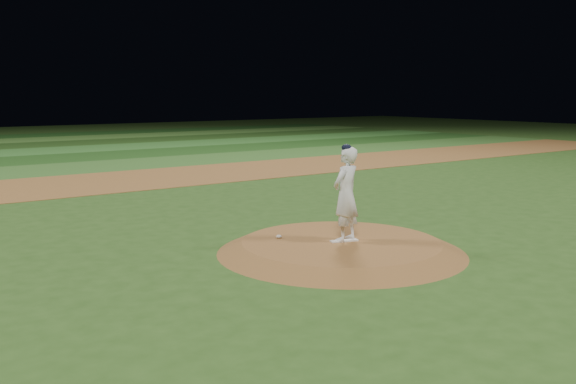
{
  "coord_description": "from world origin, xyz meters",
  "views": [
    {
      "loc": [
        -9.1,
        -10.5,
        3.5
      ],
      "look_at": [
        0.0,
        2.0,
        1.1
      ],
      "focal_mm": 40.0,
      "sensor_mm": 36.0,
      "label": 1
    }
  ],
  "objects_px": {
    "rosin_bag": "(279,236)",
    "pitcher_on_mound": "(346,194)",
    "pitchers_mound": "(341,247)",
    "pitching_rubber": "(344,241)"
  },
  "relations": [
    {
      "from": "rosin_bag",
      "to": "pitcher_on_mound",
      "type": "distance_m",
      "value": 1.81
    },
    {
      "from": "pitchers_mound",
      "to": "rosin_bag",
      "type": "relative_size",
      "value": 41.32
    },
    {
      "from": "pitching_rubber",
      "to": "pitcher_on_mound",
      "type": "bearing_deg",
      "value": 47.59
    },
    {
      "from": "pitching_rubber",
      "to": "pitchers_mound",
      "type": "bearing_deg",
      "value": 139.96
    },
    {
      "from": "pitchers_mound",
      "to": "pitcher_on_mound",
      "type": "relative_size",
      "value": 2.56
    },
    {
      "from": "pitching_rubber",
      "to": "rosin_bag",
      "type": "xyz_separation_m",
      "value": [
        -0.97,
        1.12,
        0.02
      ]
    },
    {
      "from": "pitchers_mound",
      "to": "pitcher_on_mound",
      "type": "bearing_deg",
      "value": -10.8
    },
    {
      "from": "pitchers_mound",
      "to": "rosin_bag",
      "type": "xyz_separation_m",
      "value": [
        -0.94,
        1.06,
        0.16
      ]
    },
    {
      "from": "pitcher_on_mound",
      "to": "rosin_bag",
      "type": "bearing_deg",
      "value": 133.9
    },
    {
      "from": "pitcher_on_mound",
      "to": "pitchers_mound",
      "type": "bearing_deg",
      "value": 169.2
    }
  ]
}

